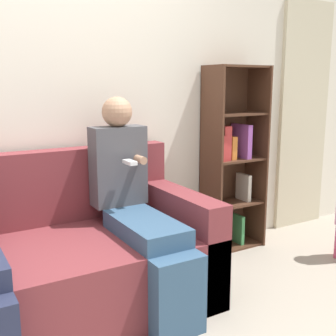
{
  "coord_description": "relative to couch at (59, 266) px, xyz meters",
  "views": [
    {
      "loc": [
        -0.7,
        -1.79,
        1.38
      ],
      "look_at": [
        0.73,
        0.63,
        0.81
      ],
      "focal_mm": 45.0,
      "sensor_mm": 36.0,
      "label": 1
    }
  ],
  "objects": [
    {
      "name": "bookshelf",
      "position": [
        1.58,
        0.36,
        0.46
      ],
      "size": [
        0.5,
        0.3,
        1.52
      ],
      "color": "#4C2D1E",
      "rests_on": "ground_plane"
    },
    {
      "name": "curtain_panel",
      "position": [
        2.54,
        0.46,
        0.76
      ],
      "size": [
        0.61,
        0.04,
        2.12
      ],
      "color": "beige",
      "rests_on": "ground_plane"
    },
    {
      "name": "couch",
      "position": [
        0.0,
        0.0,
        0.0
      ],
      "size": [
        1.81,
        0.94,
        0.95
      ],
      "color": "maroon",
      "rests_on": "ground_plane"
    },
    {
      "name": "back_wall",
      "position": [
        0.06,
        0.51,
        0.97
      ],
      "size": [
        10.0,
        0.06,
        2.55
      ],
      "color": "silver",
      "rests_on": "ground_plane"
    },
    {
      "name": "adult_seated",
      "position": [
        0.49,
        -0.08,
        0.35
      ],
      "size": [
        0.36,
        0.92,
        1.29
      ],
      "color": "#335170",
      "rests_on": "ground_plane"
    }
  ]
}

